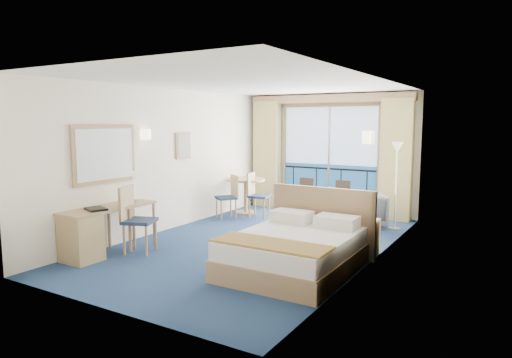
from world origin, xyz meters
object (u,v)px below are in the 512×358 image
at_px(nightstand, 363,237).
at_px(desk, 88,233).
at_px(bed, 296,250).
at_px(round_table, 246,187).
at_px(armchair, 367,210).
at_px(floor_lamp, 397,164).
at_px(table_chair_a, 256,192).
at_px(desk_chair, 134,215).
at_px(table_chair_b, 230,194).

distance_m(nightstand, desk, 4.23).
xyz_separation_m(bed, round_table, (-2.76, 3.06, 0.30)).
xyz_separation_m(armchair, floor_lamp, (0.54, 0.02, 0.95)).
bearing_deg(desk, floor_lamp, 51.12).
xyz_separation_m(bed, table_chair_a, (-2.34, 2.81, 0.25)).
distance_m(desk_chair, table_chair_a, 3.33).
bearing_deg(round_table, nightstand, -28.58).
height_order(bed, desk_chair, same).
xyz_separation_m(bed, table_chair_b, (-2.76, 2.42, 0.23)).
bearing_deg(floor_lamp, desk_chair, -130.52).
bearing_deg(round_table, armchair, 2.34).
height_order(armchair, table_chair_b, table_chair_b).
bearing_deg(desk, bed, 21.30).
bearing_deg(armchair, desk, 29.30).
bearing_deg(round_table, desk, -92.30).
distance_m(desk, desk_chair, 0.74).
height_order(nightstand, desk_chair, desk_chair).
bearing_deg(bed, round_table, 132.01).
height_order(armchair, table_chair_a, table_chair_a).
bearing_deg(nightstand, bed, -114.11).
distance_m(desk, table_chair_a, 4.00).
bearing_deg(floor_lamp, armchair, -178.41).
distance_m(floor_lamp, table_chair_b, 3.50).
height_order(nightstand, desk, desk).
bearing_deg(desk, round_table, 87.70).
bearing_deg(desk_chair, table_chair_a, -25.25).
bearing_deg(bed, desk, -158.70).
xyz_separation_m(armchair, round_table, (-2.78, -0.11, 0.27)).
bearing_deg(desk, nightstand, 34.48).
distance_m(nightstand, table_chair_a, 3.31).
height_order(floor_lamp, desk_chair, floor_lamp).
xyz_separation_m(floor_lamp, table_chair_a, (-2.91, -0.37, -0.73)).
relative_size(nightstand, desk, 0.35).
relative_size(round_table, table_chair_a, 0.91).
relative_size(desk_chair, table_chair_b, 1.14).
height_order(bed, armchair, bed).
relative_size(armchair, table_chair_a, 0.75).
relative_size(nightstand, desk_chair, 0.53).
xyz_separation_m(bed, desk_chair, (-2.60, -0.51, 0.30)).
relative_size(floor_lamp, desk_chair, 1.59).
relative_size(desk_chair, table_chair_a, 1.10).
distance_m(round_table, table_chair_a, 0.48).
bearing_deg(floor_lamp, table_chair_b, -167.07).
xyz_separation_m(desk_chair, round_table, (-0.16, 3.57, -0.00)).
bearing_deg(desk_chair, floor_lamp, -61.41).
height_order(desk_chair, table_chair_b, desk_chair).
bearing_deg(desk, desk_chair, 62.40).
bearing_deg(bed, table_chair_b, 138.75).
relative_size(bed, table_chair_a, 2.08).
bearing_deg(table_chair_b, nightstand, 17.18).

